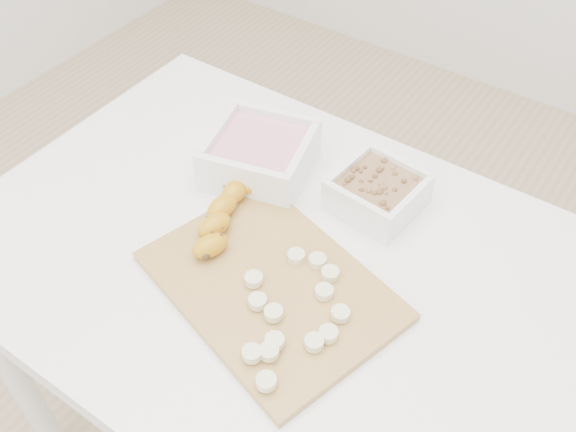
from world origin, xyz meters
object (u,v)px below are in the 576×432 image
Objects in this scene: bowl_yogurt at (260,154)px; cutting_board at (271,285)px; bowl_granola at (377,192)px; banana at (228,212)px; table at (278,292)px.

bowl_yogurt is 0.26m from cutting_board.
bowl_granola reaches higher than cutting_board.
bowl_granola is 0.25m from cutting_board.
bowl_granola is 0.25m from banana.
banana is (-0.13, 0.06, 0.03)m from cutting_board.
table is 0.23m from bowl_granola.
banana is (-0.10, 0.00, 0.13)m from table.
table is 2.79× the size of cutting_board.
bowl_yogurt is 0.14m from banana.
banana is at bearing 177.71° from table.
bowl_granola is at bearing 79.89° from cutting_board.
banana is (-0.17, -0.18, 0.00)m from bowl_granola.
bowl_granola is (0.07, 0.18, 0.13)m from table.
cutting_board is at bearing -100.11° from bowl_granola.
table is at bearing -46.26° from bowl_yogurt.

